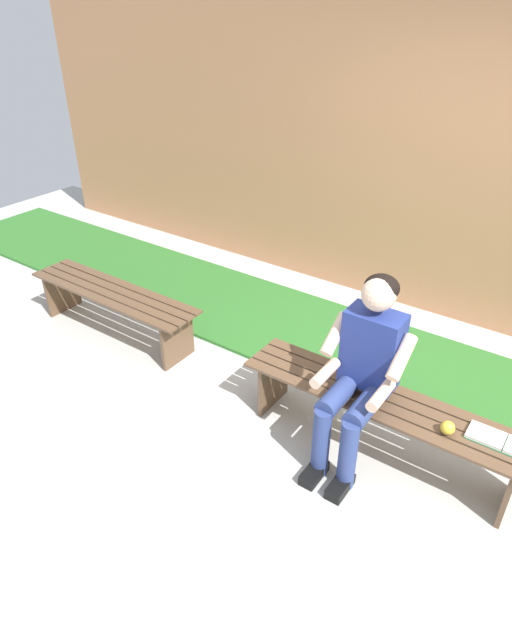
# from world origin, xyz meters

# --- Properties ---
(ground_plane) EXTENTS (10.00, 7.00, 0.04)m
(ground_plane) POSITION_xyz_m (1.23, 1.00, -0.02)
(ground_plane) COLOR #B2B2AD
(grass_strip) EXTENTS (9.00, 1.20, 0.03)m
(grass_strip) POSITION_xyz_m (1.23, -0.94, 0.01)
(grass_strip) COLOR #2D6B28
(grass_strip) RESTS_ON ground
(brick_wall) EXTENTS (9.50, 0.24, 2.96)m
(brick_wall) POSITION_xyz_m (0.50, -2.07, 1.48)
(brick_wall) COLOR #B27A51
(brick_wall) RESTS_ON ground
(bench_near) EXTENTS (1.86, 0.39, 0.42)m
(bench_near) POSITION_xyz_m (0.00, 0.00, 0.33)
(bench_near) COLOR brown
(bench_near) RESTS_ON ground
(bench_far) EXTENTS (1.68, 0.39, 0.42)m
(bench_far) POSITION_xyz_m (2.45, -0.00, 0.32)
(bench_far) COLOR brown
(bench_far) RESTS_ON ground
(person_seated) EXTENTS (0.50, 0.69, 1.23)m
(person_seated) POSITION_xyz_m (0.12, 0.10, 0.67)
(person_seated) COLOR navy
(person_seated) RESTS_ON ground
(apple) EXTENTS (0.08, 0.08, 0.08)m
(apple) POSITION_xyz_m (-0.42, 0.07, 0.46)
(apple) COLOR gold
(apple) RESTS_ON bench_near
(book_open) EXTENTS (0.41, 0.16, 0.02)m
(book_open) POSITION_xyz_m (-0.71, -0.03, 0.43)
(book_open) COLOR white
(book_open) RESTS_ON bench_near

